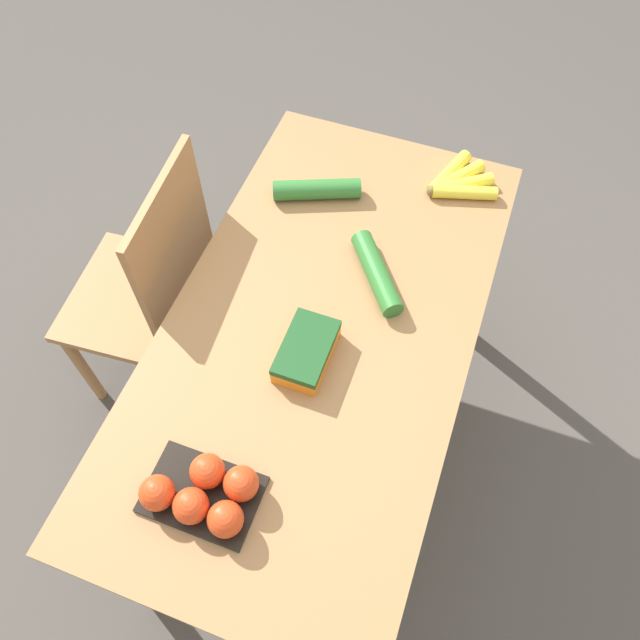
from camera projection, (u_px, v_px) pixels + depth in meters
name	position (u px, v px, depth m)	size (l,w,h in m)	color
ground_plane	(320.00, 441.00, 2.14)	(12.00, 12.00, 0.00)	#4C4742
dining_table	(320.00, 350.00, 1.59)	(1.38, 0.72, 0.76)	#9E7044
chair	(154.00, 293.00, 1.87)	(0.45, 0.43, 0.96)	#A87547
banana_bunch	(457.00, 182.00, 1.72)	(0.19, 0.19, 0.04)	brown
tomato_pack	(204.00, 494.00, 1.24)	(0.16, 0.23, 0.08)	black
carrot_bag	(305.00, 350.00, 1.42)	(0.18, 0.11, 0.06)	orange
cucumber_near	(377.00, 273.00, 1.54)	(0.22, 0.19, 0.05)	#2D702D
cucumber_far	(317.00, 189.00, 1.69)	(0.14, 0.24, 0.05)	#2D702D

